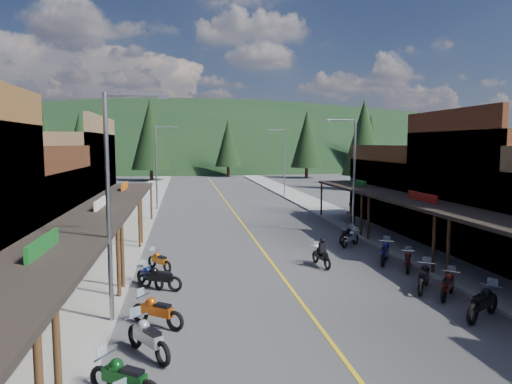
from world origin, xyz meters
name	(u,v)px	position (x,y,z in m)	size (l,w,h in m)	color
ground	(277,269)	(0.00, 0.00, 0.00)	(220.00, 220.00, 0.00)	#38383A
centerline	(234,212)	(0.00, 20.00, 0.01)	(0.15, 90.00, 0.01)	gold
sidewalk_west	(138,213)	(-8.70, 20.00, 0.07)	(3.40, 94.00, 0.15)	gray
sidewalk_east	(323,209)	(8.70, 20.00, 0.07)	(3.40, 94.00, 0.15)	gray
shop_west_3	(49,184)	(-13.78, 11.30, 3.52)	(10.90, 10.20, 8.20)	brown
shop_east_2	(504,192)	(13.78, 1.70, 3.52)	(10.90, 9.00, 8.20)	#562B19
shop_east_3	(419,192)	(13.75, 11.30, 2.53)	(10.90, 10.20, 6.20)	#4C2D16
streetlight_0	(113,198)	(-6.95, -6.00, 4.46)	(2.16, 0.18, 8.00)	gray
streetlight_1	(158,163)	(-6.95, 22.00, 4.46)	(2.16, 0.18, 8.00)	gray
streetlight_2	(352,171)	(6.95, 8.00, 4.46)	(2.16, 0.18, 8.00)	gray
streetlight_3	(283,160)	(6.95, 30.00, 4.46)	(2.16, 0.18, 8.00)	gray
ridge_hill	(197,163)	(0.00, 135.00, 0.00)	(310.00, 140.00, 60.00)	black
pine_1	(80,139)	(-24.00, 70.00, 7.24)	(5.88, 5.88, 12.50)	black
pine_2	(151,134)	(-10.00, 58.00, 7.99)	(6.72, 6.72, 14.00)	black
pine_3	(228,143)	(4.00, 66.00, 6.48)	(5.04, 5.04, 11.00)	black
pine_4	(307,139)	(18.00, 60.00, 7.24)	(5.88, 5.88, 12.50)	black
pine_5	(364,136)	(34.00, 72.00, 7.99)	(6.72, 6.72, 14.00)	black
pine_6	(435,143)	(46.00, 64.00, 6.48)	(5.04, 5.04, 11.00)	black
pine_7	(45,139)	(-32.00, 76.00, 7.24)	(5.88, 5.88, 12.50)	black
pine_8	(45,146)	(-22.00, 40.00, 5.98)	(4.48, 4.48, 10.00)	black
pine_9	(370,143)	(24.00, 45.00, 6.38)	(4.93, 4.93, 10.80)	black
pine_10	(93,141)	(-18.00, 50.00, 6.78)	(5.38, 5.38, 11.60)	black
pine_11	(364,137)	(20.00, 38.00, 7.19)	(5.82, 5.82, 12.40)	black
bike_west_3	(124,376)	(-6.07, -10.97, 0.61)	(0.72, 2.15, 1.23)	#0C4015
bike_west_4	(148,336)	(-5.67, -8.72, 0.65)	(0.75, 2.26, 1.29)	#97989C
bike_west_5	(157,310)	(-5.53, -6.49, 0.62)	(0.72, 2.16, 1.23)	#AA430C
bike_west_6	(159,277)	(-5.65, -2.43, 0.60)	(0.70, 2.09, 1.19)	black
bike_west_7	(150,275)	(-6.10, -1.88, 0.54)	(0.63, 1.90, 1.09)	navy
bike_west_8	(159,260)	(-5.81, 0.74, 0.54)	(0.63, 1.88, 1.07)	#9C4E0B
bike_east_4	(483,301)	(5.99, -7.60, 0.66)	(0.77, 2.31, 1.32)	black
bike_east_5	(448,284)	(6.07, -5.28, 0.58)	(0.68, 2.04, 1.17)	#63190D
bike_east_6	(424,276)	(5.57, -4.26, 0.64)	(0.75, 2.25, 1.29)	black
bike_east_7	(408,260)	(6.39, -1.27, 0.54)	(0.63, 1.90, 1.09)	maroon
bike_east_8	(385,251)	(5.90, 0.28, 0.64)	(0.75, 2.26, 1.29)	navy
bike_east_9	(350,237)	(5.52, 4.35, 0.57)	(0.66, 1.98, 1.13)	#AAABAF
bike_east_10	(347,234)	(5.68, 5.31, 0.57)	(0.67, 2.00, 1.14)	black
rider_on_bike	(321,255)	(2.39, 0.19, 0.61)	(0.94, 2.08, 1.53)	black
pedestrian_east_b	(351,213)	(7.91, 10.65, 1.05)	(0.87, 0.50, 1.79)	brown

